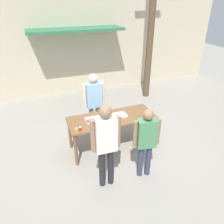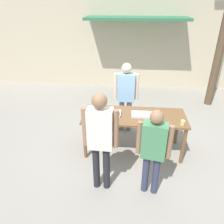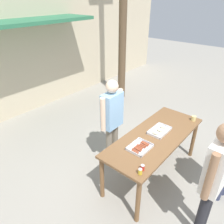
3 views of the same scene
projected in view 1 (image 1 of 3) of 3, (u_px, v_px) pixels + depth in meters
The scene contains 12 objects.
ground_plane at pixel (112, 147), 5.55m from camera, with size 24.00×24.00×0.00m, color gray.
building_facade_back at pixel (73, 32), 7.77m from camera, with size 12.00×1.11×4.50m.
serving_table at pixel (112, 121), 5.19m from camera, with size 2.07×0.82×0.85m.
food_tray_sausages at pixel (93, 120), 5.00m from camera, with size 0.37×0.29×0.04m.
food_tray_buns at pixel (118, 116), 5.19m from camera, with size 0.43×0.27×0.05m.
condiment_jar_mustard at pixel (77, 130), 4.59m from camera, with size 0.06×0.06×0.09m.
condiment_jar_ketchup at pixel (80, 129), 4.63m from camera, with size 0.06×0.06×0.09m.
beer_cup at pixel (152, 115), 5.16m from camera, with size 0.08×0.08×0.09m.
person_server_behind_table at pixel (94, 99), 5.65m from camera, with size 0.57×0.23×1.71m.
person_customer_holding_hotdog at pixel (106, 140), 3.96m from camera, with size 0.56×0.23×1.78m.
person_customer_with_cup at pixel (146, 138), 4.26m from camera, with size 0.53×0.27×1.56m.
utility_pole at pixel (152, 9), 6.98m from camera, with size 1.10×0.22×5.85m.
Camera 1 is at (-1.57, -4.19, 3.39)m, focal length 35.00 mm.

